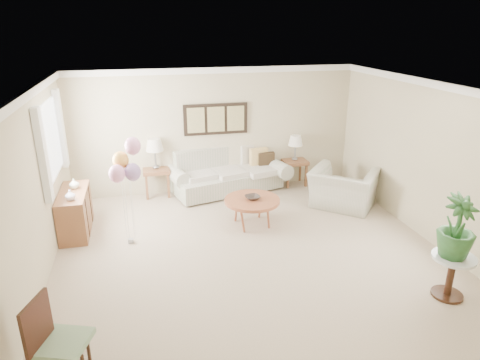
% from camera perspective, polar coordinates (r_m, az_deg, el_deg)
% --- Properties ---
extents(ground_plane, '(6.00, 6.00, 0.00)m').
position_cam_1_polar(ground_plane, '(6.84, 1.57, -9.97)').
color(ground_plane, tan).
extents(room_shell, '(6.04, 6.04, 2.60)m').
position_cam_1_polar(room_shell, '(6.24, 0.51, 3.35)').
color(room_shell, beige).
rests_on(room_shell, ground).
extents(wall_art_triptych, '(1.35, 0.06, 0.65)m').
position_cam_1_polar(wall_art_triptych, '(9.00, -3.24, 8.10)').
color(wall_art_triptych, black).
rests_on(wall_art_triptych, ground).
extents(sofa, '(2.72, 1.47, 0.93)m').
position_cam_1_polar(sofa, '(9.22, -1.72, 0.77)').
color(sofa, beige).
rests_on(sofa, ground).
extents(end_table_left, '(0.55, 0.50, 0.60)m').
position_cam_1_polar(end_table_left, '(9.07, -11.09, 0.96)').
color(end_table_left, brown).
rests_on(end_table_left, ground).
extents(end_table_right, '(0.53, 0.48, 0.57)m').
position_cam_1_polar(end_table_right, '(9.60, 7.28, 2.14)').
color(end_table_right, brown).
rests_on(end_table_right, ground).
extents(lamp_left, '(0.36, 0.36, 0.63)m').
position_cam_1_polar(lamp_left, '(8.90, -11.33, 4.48)').
color(lamp_left, gray).
rests_on(lamp_left, end_table_left).
extents(lamp_right, '(0.32, 0.32, 0.56)m').
position_cam_1_polar(lamp_right, '(9.46, 7.42, 5.13)').
color(lamp_right, gray).
rests_on(lamp_right, end_table_right).
extents(coffee_table, '(0.99, 0.99, 0.50)m').
position_cam_1_polar(coffee_table, '(7.60, 1.63, -2.84)').
color(coffee_table, '#98502C').
rests_on(coffee_table, ground).
extents(decor_bowl, '(0.30, 0.30, 0.06)m').
position_cam_1_polar(decor_bowl, '(7.57, 1.68, -2.35)').
color(decor_bowl, '#312723').
rests_on(decor_bowl, coffee_table).
extents(armchair, '(1.56, 1.55, 0.77)m').
position_cam_1_polar(armchair, '(8.62, 13.55, -1.11)').
color(armchair, beige).
rests_on(armchair, ground).
extents(side_table, '(0.56, 0.56, 0.60)m').
position_cam_1_polar(side_table, '(6.33, 26.46, -10.26)').
color(side_table, silver).
rests_on(side_table, ground).
extents(potted_plant, '(0.55, 0.55, 0.84)m').
position_cam_1_polar(potted_plant, '(6.08, 27.00, -5.60)').
color(potted_plant, '#285024').
rests_on(potted_plant, side_table).
extents(accent_chair, '(0.60, 0.60, 0.96)m').
position_cam_1_polar(accent_chair, '(4.88, -23.46, -18.77)').
color(accent_chair, gray).
rests_on(accent_chair, ground).
extents(credenza, '(0.46, 1.20, 0.74)m').
position_cam_1_polar(credenza, '(7.92, -21.13, -4.00)').
color(credenza, brown).
rests_on(credenza, ground).
extents(vase_white, '(0.17, 0.17, 0.17)m').
position_cam_1_polar(vase_white, '(7.42, -21.72, -1.88)').
color(vase_white, silver).
rests_on(vase_white, credenza).
extents(vase_sage, '(0.17, 0.17, 0.18)m').
position_cam_1_polar(vase_sage, '(7.92, -21.26, -0.46)').
color(vase_sage, beige).
rests_on(vase_sage, credenza).
extents(balloon_cluster, '(0.52, 0.45, 1.78)m').
position_cam_1_polar(balloon_cluster, '(6.87, -14.98, 2.12)').
color(balloon_cluster, gray).
rests_on(balloon_cluster, ground).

